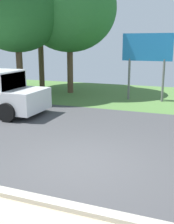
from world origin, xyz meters
name	(u,v)px	position (x,y,z in m)	size (l,w,h in m)	color
ground_plane	(112,131)	(0.00, 2.95, -0.05)	(40.00, 22.00, 0.20)	#424244
roadside_billboard	(147,52)	(0.21, 8.72, 2.55)	(2.60, 0.12, 3.50)	slate
tree_left_far	(16,9)	(-6.63, 7.24, 4.78)	(5.03, 5.03, 7.07)	brown
tree_center_back	(69,8)	(-4.55, 9.54, 4.98)	(5.55, 5.55, 7.51)	brown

